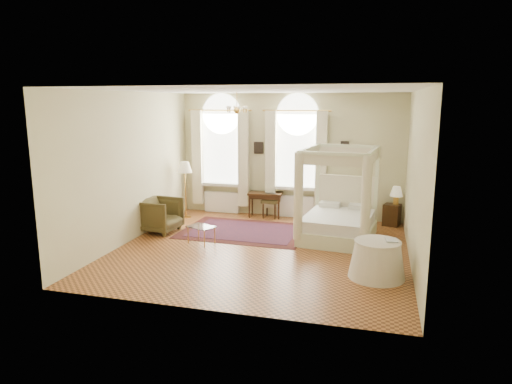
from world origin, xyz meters
TOP-DOWN VIEW (x-y plane):
  - ground at (0.00, 0.00)m, footprint 6.00×6.00m
  - room_walls at (0.00, 0.00)m, footprint 6.00×6.00m
  - window_left at (-1.90, 2.87)m, footprint 1.62×0.27m
  - window_right at (0.20, 2.87)m, footprint 1.62×0.27m
  - chandelier at (-0.90, 1.20)m, footprint 0.51×0.45m
  - wall_pictures at (0.09, 2.97)m, footprint 2.54×0.03m
  - canopy_bed at (1.50, 1.15)m, footprint 1.76×2.07m
  - nightstand at (2.70, 2.70)m, footprint 0.47×0.45m
  - nightstand_lamp at (2.78, 2.72)m, footprint 0.31×0.31m
  - writing_desk at (-0.59, 2.70)m, footprint 0.93×0.52m
  - laptop at (-0.41, 2.60)m, footprint 0.30×0.19m
  - stool at (-0.43, 2.70)m, footprint 0.47×0.47m
  - armchair at (-2.70, 0.68)m, footprint 0.97×0.95m
  - coffee_table at (-1.38, 0.05)m, footprint 0.69×0.59m
  - floor_lamp at (-2.66, 2.12)m, footprint 0.39×0.39m
  - oriental_rug at (-0.74, 1.22)m, footprint 3.00×2.20m
  - side_table at (2.37, -0.99)m, footprint 0.99×0.99m
  - book at (2.50, -0.94)m, footprint 0.23×0.29m

SIDE VIEW (x-z plane):
  - ground at x=0.00m, z-range 0.00..0.00m
  - oriental_rug at x=-0.74m, z-range 0.00..0.01m
  - nightstand at x=2.70m, z-range 0.00..0.55m
  - side_table at x=2.37m, z-range -0.01..0.67m
  - coffee_table at x=-1.38m, z-range 0.16..0.55m
  - armchair at x=-2.70m, z-range 0.00..0.81m
  - stool at x=-0.43m, z-range 0.17..0.67m
  - canopy_bed at x=1.50m, z-range -0.57..1.51m
  - writing_desk at x=-0.59m, z-range 0.24..0.92m
  - book at x=2.50m, z-range 0.68..0.70m
  - laptop at x=-0.41m, z-range 0.68..0.70m
  - nightstand_lamp at x=2.78m, z-range 0.62..1.08m
  - floor_lamp at x=-2.66m, z-range 0.54..2.05m
  - window_left at x=-1.90m, z-range -0.16..3.13m
  - window_right at x=0.20m, z-range -0.16..3.13m
  - wall_pictures at x=0.09m, z-range 1.70..2.09m
  - room_walls at x=0.00m, z-range -1.02..4.98m
  - chandelier at x=-0.90m, z-range 2.66..3.16m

